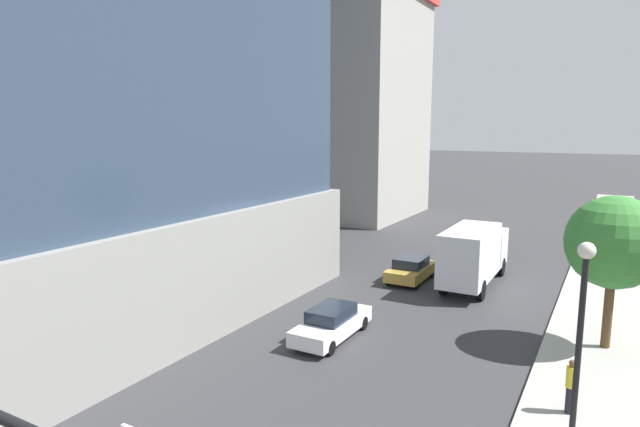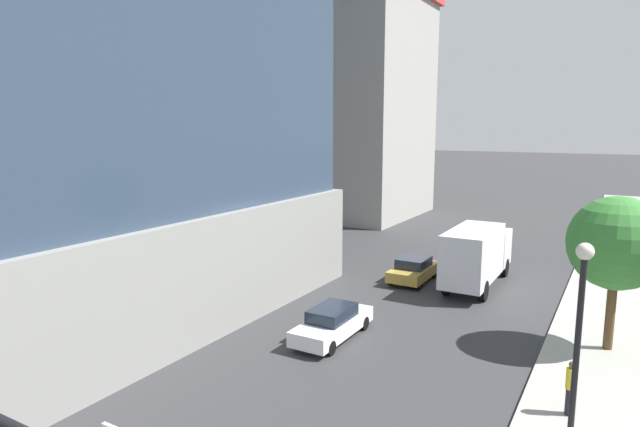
{
  "view_description": "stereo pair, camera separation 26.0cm",
  "coord_description": "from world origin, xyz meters",
  "px_view_note": "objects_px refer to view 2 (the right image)",
  "views": [
    {
      "loc": [
        8.65,
        1.02,
        9.03
      ],
      "look_at": [
        -0.86,
        17.96,
        5.85
      ],
      "focal_mm": 29.98,
      "sensor_mm": 36.0,
      "label": 1
    },
    {
      "loc": [
        8.87,
        1.15,
        9.03
      ],
      "look_at": [
        -0.86,
        17.96,
        5.85
      ],
      "focal_mm": 29.98,
      "sensor_mm": 36.0,
      "label": 2
    }
  ],
  "objects_px": {
    "street_tree": "(617,244)",
    "car_white": "(333,323)",
    "car_gold": "(414,269)",
    "box_truck": "(477,253)",
    "construction_building": "(351,81)",
    "pedestrian_yellow_shirt": "(571,387)",
    "street_lamp": "(579,323)"
  },
  "relations": [
    {
      "from": "street_tree",
      "to": "car_white",
      "type": "relative_size",
      "value": 1.35
    },
    {
      "from": "street_tree",
      "to": "car_gold",
      "type": "distance_m",
      "value": 12.32
    },
    {
      "from": "car_white",
      "to": "box_truck",
      "type": "xyz_separation_m",
      "value": [
        3.45,
        10.63,
        1.25
      ]
    },
    {
      "from": "construction_building",
      "to": "pedestrian_yellow_shirt",
      "type": "xyz_separation_m",
      "value": [
        24.0,
        -32.14,
        -12.45
      ]
    },
    {
      "from": "construction_building",
      "to": "street_lamp",
      "type": "height_order",
      "value": "construction_building"
    },
    {
      "from": "car_gold",
      "to": "pedestrian_yellow_shirt",
      "type": "height_order",
      "value": "pedestrian_yellow_shirt"
    },
    {
      "from": "car_gold",
      "to": "car_white",
      "type": "xyz_separation_m",
      "value": [
        0.0,
        -9.91,
        -0.02
      ]
    },
    {
      "from": "box_truck",
      "to": "car_white",
      "type": "bearing_deg",
      "value": -108.0
    },
    {
      "from": "street_lamp",
      "to": "street_tree",
      "type": "bearing_deg",
      "value": 86.15
    },
    {
      "from": "construction_building",
      "to": "car_gold",
      "type": "distance_m",
      "value": 28.03
    },
    {
      "from": "street_tree",
      "to": "pedestrian_yellow_shirt",
      "type": "height_order",
      "value": "street_tree"
    },
    {
      "from": "construction_building",
      "to": "car_gold",
      "type": "xyz_separation_m",
      "value": [
        14.52,
        -20.28,
        -12.79
      ]
    },
    {
      "from": "construction_building",
      "to": "pedestrian_yellow_shirt",
      "type": "distance_m",
      "value": 42.0
    },
    {
      "from": "street_lamp",
      "to": "car_white",
      "type": "height_order",
      "value": "street_lamp"
    },
    {
      "from": "construction_building",
      "to": "street_lamp",
      "type": "bearing_deg",
      "value": -55.21
    },
    {
      "from": "box_truck",
      "to": "street_lamp",
      "type": "bearing_deg",
      "value": -67.78
    },
    {
      "from": "construction_building",
      "to": "car_white",
      "type": "distance_m",
      "value": 35.87
    },
    {
      "from": "car_gold",
      "to": "pedestrian_yellow_shirt",
      "type": "bearing_deg",
      "value": -51.35
    },
    {
      "from": "street_lamp",
      "to": "pedestrian_yellow_shirt",
      "type": "distance_m",
      "value": 4.08
    },
    {
      "from": "car_white",
      "to": "pedestrian_yellow_shirt",
      "type": "distance_m",
      "value": 9.69
    },
    {
      "from": "car_white",
      "to": "car_gold",
      "type": "bearing_deg",
      "value": 90.0
    },
    {
      "from": "street_tree",
      "to": "car_gold",
      "type": "bearing_deg",
      "value": 151.52
    },
    {
      "from": "car_gold",
      "to": "box_truck",
      "type": "xyz_separation_m",
      "value": [
        3.45,
        0.72,
        1.23
      ]
    },
    {
      "from": "street_lamp",
      "to": "car_gold",
      "type": "xyz_separation_m",
      "value": [
        -9.71,
        14.59,
        -3.36
      ]
    },
    {
      "from": "street_lamp",
      "to": "car_white",
      "type": "distance_m",
      "value": 11.29
    },
    {
      "from": "street_lamp",
      "to": "construction_building",
      "type": "bearing_deg",
      "value": 124.79
    },
    {
      "from": "construction_building",
      "to": "car_white",
      "type": "bearing_deg",
      "value": -64.32
    },
    {
      "from": "construction_building",
      "to": "car_gold",
      "type": "relative_size",
      "value": 8.2
    },
    {
      "from": "car_white",
      "to": "pedestrian_yellow_shirt",
      "type": "bearing_deg",
      "value": -11.6
    },
    {
      "from": "street_lamp",
      "to": "box_truck",
      "type": "bearing_deg",
      "value": 112.22
    },
    {
      "from": "construction_building",
      "to": "pedestrian_yellow_shirt",
      "type": "bearing_deg",
      "value": -53.25
    },
    {
      "from": "box_truck",
      "to": "pedestrian_yellow_shirt",
      "type": "height_order",
      "value": "box_truck"
    }
  ]
}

